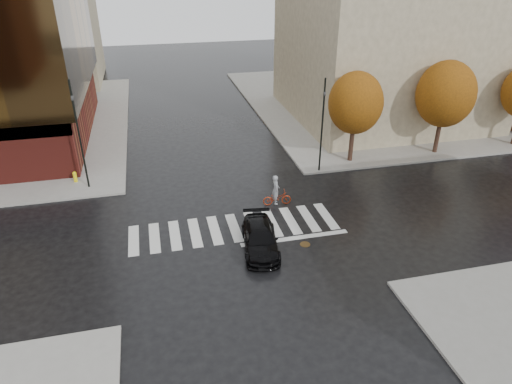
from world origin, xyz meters
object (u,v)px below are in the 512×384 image
(traffic_light_ne, at_px, (322,121))
(fire_hydrant, at_px, (75,176))
(cyclist, at_px, (277,195))
(traffic_light_nw, at_px, (78,129))
(sedan, at_px, (260,238))

(traffic_light_ne, bearing_deg, fire_hydrant, -10.45)
(cyclist, relative_size, traffic_light_nw, 0.28)
(traffic_light_ne, bearing_deg, traffic_light_nw, -7.30)
(sedan, relative_size, fire_hydrant, 5.92)
(sedan, distance_m, cyclist, 4.78)
(sedan, height_order, cyclist, cyclist)
(traffic_light_nw, xyz_separation_m, fire_hydrant, (-0.91, 0.98, -3.57))
(traffic_light_nw, height_order, traffic_light_ne, traffic_light_nw)
(cyclist, relative_size, traffic_light_ne, 0.30)
(cyclist, bearing_deg, traffic_light_ne, -43.27)
(sedan, height_order, traffic_light_ne, traffic_light_ne)
(sedan, bearing_deg, traffic_light_nw, 142.93)
(traffic_light_nw, xyz_separation_m, traffic_light_ne, (15.51, -1.09, -0.36))
(sedan, bearing_deg, fire_hydrant, 142.73)
(fire_hydrant, bearing_deg, traffic_light_nw, -46.95)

